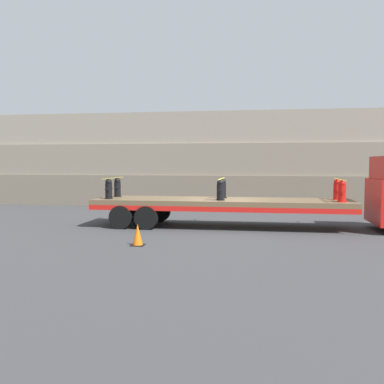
# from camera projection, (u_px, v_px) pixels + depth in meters

# --- Properties ---
(ground_plane) EXTENTS (120.00, 120.00, 0.00)m
(ground_plane) POSITION_uv_depth(u_px,v_px,m) (221.00, 227.00, 17.83)
(ground_plane) COLOR #38383A
(rock_cliff) EXTENTS (60.00, 3.30, 5.74)m
(rock_cliff) POSITION_uv_depth(u_px,v_px,m) (235.00, 160.00, 26.59)
(rock_cliff) COLOR #706656
(rock_cliff) RESTS_ON ground_plane
(flatbed_trailer) EXTENTS (10.59, 2.61, 1.17)m
(flatbed_trailer) POSITION_uv_depth(u_px,v_px,m) (208.00, 204.00, 17.85)
(flatbed_trailer) COLOR brown
(flatbed_trailer) RESTS_ON ground_plane
(fire_hydrant_black_near_0) EXTENTS (0.36, 0.57, 0.84)m
(fire_hydrant_black_near_0) POSITION_uv_depth(u_px,v_px,m) (109.00, 189.00, 17.92)
(fire_hydrant_black_near_0) COLOR black
(fire_hydrant_black_near_0) RESTS_ON flatbed_trailer
(fire_hydrant_black_far_0) EXTENTS (0.36, 0.57, 0.84)m
(fire_hydrant_black_far_0) POSITION_uv_depth(u_px,v_px,m) (117.00, 187.00, 19.01)
(fire_hydrant_black_far_0) COLOR black
(fire_hydrant_black_far_0) RESTS_ON flatbed_trailer
(fire_hydrant_black_near_1) EXTENTS (0.36, 0.57, 0.84)m
(fire_hydrant_black_near_1) POSITION_uv_depth(u_px,v_px,m) (220.00, 190.00, 17.18)
(fire_hydrant_black_near_1) COLOR black
(fire_hydrant_black_near_1) RESTS_ON flatbed_trailer
(fire_hydrant_black_far_1) EXTENTS (0.36, 0.57, 0.84)m
(fire_hydrant_black_far_1) POSITION_uv_depth(u_px,v_px,m) (223.00, 189.00, 18.26)
(fire_hydrant_black_far_1) COLOR black
(fire_hydrant_black_far_1) RESTS_ON flatbed_trailer
(fire_hydrant_red_near_2) EXTENTS (0.36, 0.57, 0.84)m
(fire_hydrant_red_near_2) POSITION_uv_depth(u_px,v_px,m) (342.00, 191.00, 16.43)
(fire_hydrant_red_near_2) COLOR red
(fire_hydrant_red_near_2) RESTS_ON flatbed_trailer
(fire_hydrant_red_far_2) EXTENTS (0.36, 0.57, 0.84)m
(fire_hydrant_red_far_2) POSITION_uv_depth(u_px,v_px,m) (337.00, 190.00, 17.52)
(fire_hydrant_red_far_2) COLOR red
(fire_hydrant_red_far_2) RESTS_ON flatbed_trailer
(cargo_strap_rear) EXTENTS (0.05, 2.71, 0.01)m
(cargo_strap_rear) POSITION_uv_depth(u_px,v_px,m) (113.00, 178.00, 18.44)
(cargo_strap_rear) COLOR yellow
(cargo_strap_rear) RESTS_ON fire_hydrant_black_near_0
(cargo_strap_middle) EXTENTS (0.05, 2.71, 0.01)m
(cargo_strap_middle) POSITION_uv_depth(u_px,v_px,m) (222.00, 179.00, 17.69)
(cargo_strap_middle) COLOR yellow
(cargo_strap_middle) RESTS_ON fire_hydrant_black_near_1
(cargo_strap_front) EXTENTS (0.05, 2.71, 0.01)m
(cargo_strap_front) POSITION_uv_depth(u_px,v_px,m) (340.00, 179.00, 16.94)
(cargo_strap_front) COLOR yellow
(cargo_strap_front) RESTS_ON fire_hydrant_red_near_2
(traffic_cone) EXTENTS (0.42, 0.42, 0.70)m
(traffic_cone) POSITION_uv_depth(u_px,v_px,m) (138.00, 235.00, 13.82)
(traffic_cone) COLOR black
(traffic_cone) RESTS_ON ground_plane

